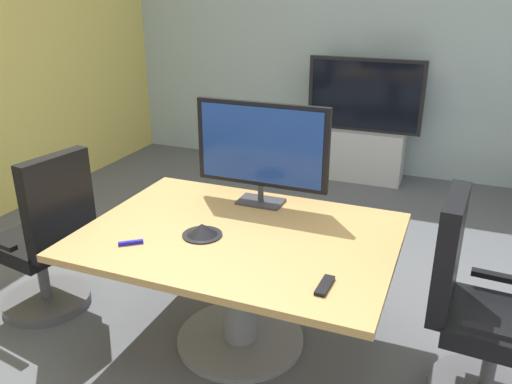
% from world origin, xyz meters
% --- Properties ---
extents(ground_plane, '(7.65, 7.65, 0.00)m').
position_xyz_m(ground_plane, '(0.00, 0.00, 0.00)').
color(ground_plane, '#515459').
extents(wall_back_glass_partition, '(5.65, 0.10, 2.69)m').
position_xyz_m(wall_back_glass_partition, '(0.00, 3.33, 1.34)').
color(wall_back_glass_partition, '#9EB2B7').
rests_on(wall_back_glass_partition, ground).
extents(conference_table, '(1.70, 1.24, 0.72)m').
position_xyz_m(conference_table, '(0.01, -0.12, 0.53)').
color(conference_table, '#B2894C').
rests_on(conference_table, ground).
extents(office_chair_left, '(0.63, 0.61, 1.09)m').
position_xyz_m(office_chair_left, '(-1.25, -0.27, 0.46)').
color(office_chair_left, '#4C4C51').
rests_on(office_chair_left, ground).
extents(office_chair_right, '(0.61, 0.59, 1.09)m').
position_xyz_m(office_chair_right, '(1.27, -0.08, 0.46)').
color(office_chair_right, '#4C4C51').
rests_on(office_chair_right, ground).
extents(tv_monitor, '(0.84, 0.18, 0.64)m').
position_xyz_m(tv_monitor, '(-0.03, 0.33, 1.08)').
color(tv_monitor, '#333338').
rests_on(tv_monitor, conference_table).
extents(wall_display_unit, '(1.20, 0.36, 1.31)m').
position_xyz_m(wall_display_unit, '(0.10, 2.97, 0.44)').
color(wall_display_unit, '#B7BABC').
rests_on(wall_display_unit, ground).
extents(conference_phone, '(0.22, 0.22, 0.07)m').
position_xyz_m(conference_phone, '(-0.16, -0.22, 0.75)').
color(conference_phone, black).
rests_on(conference_phone, conference_table).
extents(remote_control, '(0.06, 0.17, 0.02)m').
position_xyz_m(remote_control, '(0.59, -0.48, 0.73)').
color(remote_control, black).
rests_on(remote_control, conference_table).
extents(whiteboard_marker, '(0.12, 0.10, 0.02)m').
position_xyz_m(whiteboard_marker, '(-0.46, -0.46, 0.73)').
color(whiteboard_marker, '#1919A5').
rests_on(whiteboard_marker, conference_table).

